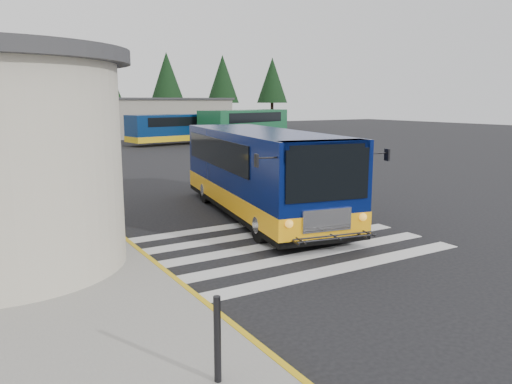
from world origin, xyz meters
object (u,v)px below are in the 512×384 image
far_bus_a (176,128)px  far_bus_b (245,124)px  pedestrian_a (64,240)px  bollard (217,339)px  pedestrian_b (4,236)px  transit_bus (260,175)px

far_bus_a → far_bus_b: size_ratio=0.88×
pedestrian_a → far_bus_b: (21.87, 30.54, 0.77)m
pedestrian_a → bollard: pedestrian_a is taller
bollard → pedestrian_a: bearing=99.9°
pedestrian_b → bollard: pedestrian_b is taller
far_bus_b → bollard: bearing=128.5°
pedestrian_a → far_bus_a: far_bus_a is taller
pedestrian_a → far_bus_b: bearing=-67.9°
pedestrian_b → far_bus_a: 34.95m
pedestrian_a → bollard: 5.48m
transit_bus → pedestrian_b: bearing=-152.1°
far_bus_a → far_bus_b: 6.65m
transit_bus → pedestrian_a: bearing=-144.1°
pedestrian_a → transit_bus: bearing=-96.9°
transit_bus → far_bus_b: bearing=71.7°
transit_bus → pedestrian_a: (-6.91, -3.28, -0.45)m
pedestrian_a → pedestrian_b: pedestrian_b is taller
bollard → far_bus_b: bearing=59.8°
transit_bus → pedestrian_a: 7.67m
bollard → far_bus_b: far_bus_b is taller
transit_bus → bollard: bearing=-114.0°
pedestrian_a → bollard: size_ratio=1.29×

